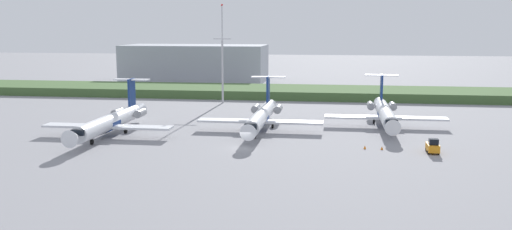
{
  "coord_description": "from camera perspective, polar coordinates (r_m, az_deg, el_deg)",
  "views": [
    {
      "loc": [
        14.28,
        -85.1,
        19.16
      ],
      "look_at": [
        0.0,
        13.92,
        3.0
      ],
      "focal_mm": 39.15,
      "sensor_mm": 36.0,
      "label": 1
    }
  ],
  "objects": [
    {
      "name": "regional_jet_third",
      "position": [
        109.73,
        13.04,
        0.22
      ],
      "size": [
        22.81,
        31.0,
        9.0
      ],
      "color": "silver",
      "rests_on": "ground"
    },
    {
      "name": "regional_jet_nearest",
      "position": [
        101.01,
        -14.59,
        -0.6
      ],
      "size": [
        22.81,
        31.0,
        9.0
      ],
      "color": "silver",
      "rests_on": "ground"
    },
    {
      "name": "regional_jet_second",
      "position": [
        102.86,
        0.54,
        -0.13
      ],
      "size": [
        22.81,
        31.0,
        9.0
      ],
      "color": "silver",
      "rests_on": "ground"
    },
    {
      "name": "safety_cone_mid_marker",
      "position": [
        89.04,
        12.74,
        -3.3
      ],
      "size": [
        0.44,
        0.44,
        0.55
      ],
      "primitive_type": "cone",
      "color": "orange",
      "rests_on": "ground"
    },
    {
      "name": "grass_berm",
      "position": [
        152.32,
        2.77,
        2.37
      ],
      "size": [
        320.0,
        20.0,
        2.28
      ],
      "primitive_type": "cube",
      "color": "#426033",
      "rests_on": "ground"
    },
    {
      "name": "baggage_tug",
      "position": [
        88.54,
        17.61,
        -3.1
      ],
      "size": [
        1.72,
        3.2,
        2.3
      ],
      "color": "orange",
      "rests_on": "ground"
    },
    {
      "name": "ground_plane",
      "position": [
        117.56,
        1.12,
        -0.21
      ],
      "size": [
        500.0,
        500.0,
        0.0
      ],
      "primitive_type": "plane",
      "color": "gray"
    },
    {
      "name": "distant_hangar",
      "position": [
        193.73,
        -6.23,
        5.29
      ],
      "size": [
        48.3,
        20.84,
        12.41
      ],
      "primitive_type": "cube",
      "color": "#9EA3AD",
      "rests_on": "ground"
    },
    {
      "name": "antenna_mast",
      "position": [
        138.04,
        -3.45,
        5.37
      ],
      "size": [
        4.4,
        0.5,
        24.23
      ],
      "color": "#B2B2B7",
      "rests_on": "ground"
    },
    {
      "name": "safety_cone_front_marker",
      "position": [
        88.99,
        11.06,
        -3.25
      ],
      "size": [
        0.44,
        0.44,
        0.55
      ],
      "primitive_type": "cone",
      "color": "orange",
      "rests_on": "ground"
    }
  ]
}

